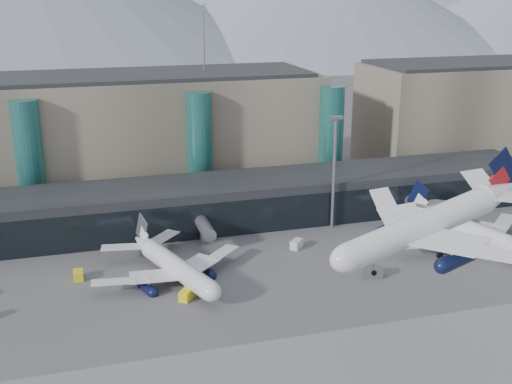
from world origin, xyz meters
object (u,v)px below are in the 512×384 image
jet_parked_right (463,223)px  veh_d (297,244)px  veh_c (372,272)px  veh_g (346,249)px  veh_h (187,294)px  jet_parked_mid (169,257)px  hero_jet (440,214)px  veh_b (78,275)px  veh_e (471,241)px  lightmast_mid (334,166)px

jet_parked_right → veh_d: jet_parked_right is taller
veh_c → veh_g: bearing=103.2°
veh_c → veh_h: (-35.16, 0.85, -0.15)m
veh_c → veh_h: bearing=-167.8°
veh_h → jet_parked_mid: bearing=43.6°
hero_jet → veh_b: hero_jet is taller
jet_parked_mid → veh_e: bearing=-111.4°
lightmast_mid → veh_g: 19.86m
veh_e → veh_g: veh_e is taller
veh_b → veh_d: bearing=-85.4°
veh_c → veh_b: bearing=178.5°
veh_e → veh_g: (-27.03, 4.00, -0.16)m
lightmast_mid → hero_jet: 59.11m
veh_b → veh_g: bearing=-91.1°
lightmast_mid → veh_h: (-38.04, -25.68, -13.52)m
veh_h → veh_g: bearing=-36.6°
lightmast_mid → veh_g: bearing=-101.2°
veh_g → veh_c: bearing=-34.4°
jet_parked_mid → jet_parked_right: size_ratio=0.87×
jet_parked_mid → veh_b: bearing=58.6°
jet_parked_mid → veh_h: size_ratio=10.04×
veh_c → veh_h: 35.17m
lightmast_mid → veh_e: (24.24, -18.11, -13.54)m
veh_d → veh_h: size_ratio=0.96×
jet_parked_mid → jet_parked_right: bearing=-109.8°
lightmast_mid → jet_parked_right: 29.78m
lightmast_mid → veh_b: size_ratio=8.89×
veh_h → veh_d: bearing=-22.8°
veh_g → veh_d: bearing=-151.7°
veh_c → veh_d: bearing=131.2°
veh_c → veh_h: veh_c is taller
jet_parked_right → veh_c: 27.88m
veh_d → veh_g: 10.24m
veh_e → jet_parked_mid: bearing=174.2°
veh_d → veh_c: bearing=-107.6°
jet_parked_right → veh_d: 35.58m
jet_parked_mid → veh_d: bearing=-96.2°
veh_b → veh_g: 53.32m
lightmast_mid → jet_parked_mid: (-39.51, -15.75, -10.45)m
jet_parked_mid → veh_g: jet_parked_mid is taller
lightmast_mid → veh_g: lightmast_mid is taller
lightmast_mid → veh_h: size_ratio=7.87×
veh_c → veh_g: 12.42m
lightmast_mid → veh_d: 20.26m
veh_c → hero_jet: bearing=-88.8°
lightmast_mid → veh_b: (-56.07, -12.18, -13.59)m
lightmast_mid → jet_parked_mid: lightmast_mid is taller
veh_e → veh_d: bearing=162.7°
lightmast_mid → jet_parked_mid: size_ratio=0.78×
jet_parked_right → veh_e: (1.40, -1.75, -3.68)m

